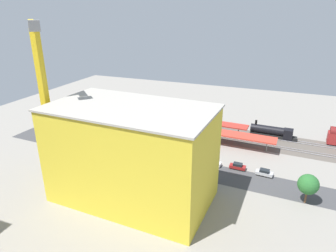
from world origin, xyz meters
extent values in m
plane|color=gray|center=(0.00, 0.00, 0.00)|extent=(175.02, 175.02, 0.00)
cube|color=#5B544C|center=(0.00, -20.45, 0.00)|extent=(109.94, 19.63, 0.01)
cube|color=#424244|center=(0.00, 5.58, 0.00)|extent=(109.68, 13.95, 0.01)
cube|color=#9E9EA8|center=(0.00, -24.52, 0.18)|extent=(109.28, 5.08, 0.12)
cube|color=#9E9EA8|center=(0.00, -23.08, 0.18)|extent=(109.28, 5.08, 0.12)
cube|color=#9E9EA8|center=(0.00, -17.83, 0.18)|extent=(109.28, 5.08, 0.12)
cube|color=#9E9EA8|center=(0.00, -16.39, 0.18)|extent=(109.28, 5.08, 0.12)
cube|color=#C63D2D|center=(-0.30, -12.57, 3.86)|extent=(53.14, 7.36, 0.49)
cylinder|color=slate|center=(-24.11, -11.49, 1.81)|extent=(0.30, 0.30, 3.62)
cylinder|color=slate|center=(-8.24, -12.21, 1.81)|extent=(0.30, 0.30, 3.62)
cylinder|color=slate|center=(7.63, -12.93, 1.81)|extent=(0.30, 0.30, 3.62)
cylinder|color=slate|center=(23.51, -13.65, 1.81)|extent=(0.30, 0.30, 3.62)
cube|color=#B73328|center=(11.48, -19.99, 4.02)|extent=(58.43, 7.03, 0.40)
cylinder|color=slate|center=(-14.73, -18.80, 1.91)|extent=(0.30, 0.30, 3.82)
cylinder|color=slate|center=(2.74, -19.60, 1.91)|extent=(0.30, 0.30, 3.82)
cylinder|color=slate|center=(20.21, -20.39, 1.91)|extent=(0.30, 0.30, 3.82)
cylinder|color=slate|center=(37.68, -21.18, 1.91)|extent=(0.30, 0.30, 3.82)
cube|color=black|center=(-25.34, -23.80, 0.50)|extent=(14.68, 3.04, 1.00)
cylinder|color=black|center=(-23.94, -23.86, 2.32)|extent=(11.89, 3.18, 2.65)
cube|color=black|center=(-29.82, -23.60, 1.72)|extent=(2.93, 2.97, 3.43)
cylinder|color=black|center=(-19.55, -24.06, 4.35)|extent=(0.70, 0.70, 1.40)
cube|color=black|center=(8.60, -17.11, 0.30)|extent=(16.40, 3.27, 0.60)
cube|color=maroon|center=(8.60, -17.11, 2.58)|extent=(18.24, 3.99, 3.96)
cylinder|color=maroon|center=(8.60, -17.11, 4.81)|extent=(17.52, 3.96, 3.17)
cube|color=black|center=(-24.70, 2.64, 0.15)|extent=(3.63, 2.02, 0.30)
cube|color=silver|center=(-24.70, 2.64, 0.67)|extent=(4.30, 2.15, 0.75)
cube|color=#1E2328|center=(-24.70, 2.64, 1.36)|extent=(2.46, 1.77, 0.63)
cube|color=black|center=(-17.92, 1.76, 0.15)|extent=(3.53, 1.83, 0.30)
cube|color=maroon|center=(-17.92, 1.76, 0.65)|extent=(4.19, 1.93, 0.70)
cube|color=#1E2328|center=(-17.92, 1.76, 1.33)|extent=(2.37, 1.64, 0.65)
cube|color=black|center=(-11.57, 2.23, 0.15)|extent=(3.51, 2.00, 0.30)
cube|color=silver|center=(-11.57, 2.23, 0.69)|extent=(4.16, 2.11, 0.78)
cube|color=#1E2328|center=(-11.57, 2.23, 1.39)|extent=(2.37, 1.78, 0.63)
cube|color=black|center=(-4.41, 1.61, 0.15)|extent=(3.54, 1.86, 0.30)
cube|color=gray|center=(-4.41, 1.61, 0.73)|extent=(4.21, 1.95, 0.85)
cube|color=#1E2328|center=(-4.41, 1.61, 1.50)|extent=(2.37, 1.68, 0.68)
cube|color=black|center=(2.03, 2.61, 0.15)|extent=(3.74, 1.96, 0.30)
cube|color=gray|center=(2.03, 2.61, 0.67)|extent=(4.43, 2.09, 0.74)
cube|color=#1E2328|center=(2.03, 2.61, 1.33)|extent=(2.53, 1.72, 0.59)
cube|color=black|center=(8.08, 2.34, 0.15)|extent=(3.85, 1.94, 0.30)
cube|color=navy|center=(8.08, 2.34, 0.66)|extent=(4.57, 2.06, 0.71)
cube|color=#1E2328|center=(8.08, 2.34, 1.27)|extent=(2.60, 1.72, 0.52)
cube|color=black|center=(15.01, 2.42, 0.15)|extent=(3.71, 1.77, 0.30)
cube|color=silver|center=(15.01, 2.42, 0.74)|extent=(4.41, 1.87, 0.87)
cube|color=#1E2328|center=(15.01, 2.42, 1.52)|extent=(2.49, 1.60, 0.70)
cube|color=yellow|center=(1.67, 22.61, 10.29)|extent=(33.97, 20.10, 20.58)
cube|color=#ADA89E|center=(1.67, 22.61, 20.78)|extent=(34.60, 20.73, 0.40)
cube|color=gray|center=(21.67, 24.13, 0.60)|extent=(3.60, 3.60, 1.20)
cube|color=yellow|center=(21.67, 24.13, 17.79)|extent=(1.40, 1.40, 35.59)
cube|color=yellow|center=(28.28, 17.82, 36.19)|extent=(18.38, 17.63, 1.20)
cube|color=gray|center=(18.42, 27.24, 36.19)|extent=(3.12, 3.10, 2.00)
cube|color=black|center=(10.75, 7.78, 0.25)|extent=(9.34, 2.27, 0.50)
cube|color=silver|center=(9.57, 7.77, 1.82)|extent=(6.98, 2.49, 2.64)
cube|color=silver|center=(14.23, 7.81, 1.64)|extent=(2.39, 2.46, 2.28)
cube|color=black|center=(-4.15, 7.22, 0.25)|extent=(10.04, 3.52, 0.50)
cube|color=silver|center=(-5.28, 7.36, 2.07)|extent=(7.82, 3.49, 3.14)
cube|color=silver|center=(-0.40, 6.75, 1.70)|extent=(2.57, 2.84, 2.41)
cylinder|color=brown|center=(-10.15, 11.29, 1.45)|extent=(0.40, 0.40, 2.89)
sphere|color=#28662D|center=(-10.15, 11.29, 4.81)|extent=(5.48, 5.48, 5.48)
cylinder|color=brown|center=(13.25, 10.52, 1.55)|extent=(0.41, 0.41, 3.11)
sphere|color=#38843D|center=(13.25, 10.52, 5.24)|extent=(6.08, 6.08, 6.08)
cylinder|color=brown|center=(-33.88, 11.27, 1.55)|extent=(0.42, 0.42, 3.09)
sphere|color=#28662D|center=(-33.88, 11.27, 4.62)|extent=(4.38, 4.38, 4.38)
cylinder|color=brown|center=(20.06, 11.34, 1.86)|extent=(0.36, 0.36, 3.72)
sphere|color=#28662D|center=(20.06, 11.34, 5.62)|extent=(5.43, 5.43, 5.43)
cylinder|color=#333333|center=(27.13, 10.57, 3.19)|extent=(0.16, 0.16, 6.38)
cube|color=black|center=(27.13, 10.57, 6.83)|extent=(0.36, 0.36, 0.90)
sphere|color=red|center=(27.35, 10.57, 7.13)|extent=(0.20, 0.20, 0.20)
camera|label=1|loc=(-25.98, 72.09, 38.78)|focal=31.68mm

